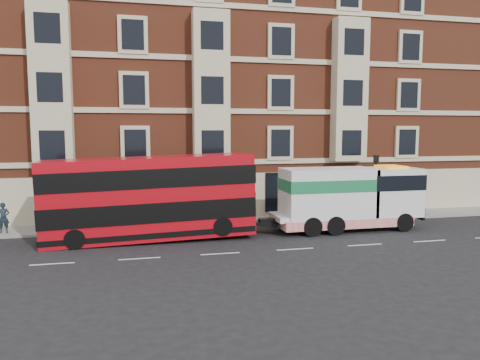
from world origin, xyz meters
name	(u,v)px	position (x,y,z in m)	size (l,w,h in m)	color
ground	(220,254)	(0.00, 0.00, 0.00)	(120.00, 120.00, 0.00)	black
sidewalk	(199,223)	(0.00, 7.50, 0.07)	(90.00, 3.00, 0.15)	slate
victorian_terrace	(191,81)	(0.50, 15.00, 10.07)	(45.00, 12.00, 20.40)	brown
lamp_post_west	(103,189)	(-6.00, 6.20, 2.68)	(0.35, 0.15, 4.35)	black
lamp_post_east	(375,182)	(12.00, 6.20, 2.68)	(0.35, 0.15, 4.35)	black
double_decker_bus	(150,197)	(-3.32, 3.77, 2.50)	(11.66, 2.68, 4.72)	#A80912
tow_truck	(347,197)	(8.74, 3.77, 2.06)	(9.34, 2.76, 3.89)	silver
pedestrian	(3,218)	(-11.73, 6.89, 1.06)	(0.67, 0.44, 1.83)	#17252F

